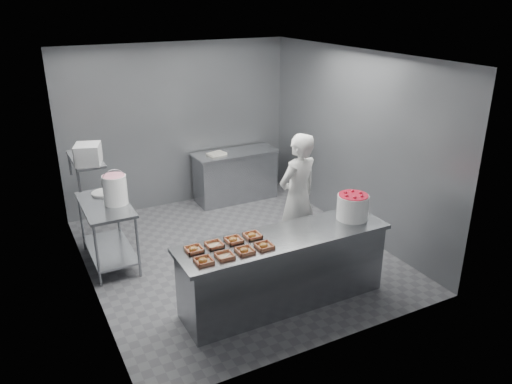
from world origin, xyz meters
TOP-DOWN VIEW (x-y plane):
  - floor at (0.00, 0.00)m, footprint 4.50×4.50m
  - ceiling at (0.00, 0.00)m, footprint 4.50×4.50m
  - wall_back at (0.00, 2.25)m, footprint 4.00×0.04m
  - wall_left at (-2.00, 0.00)m, footprint 0.04×4.50m
  - wall_right at (2.00, 0.00)m, footprint 0.04×4.50m
  - service_counter at (0.00, -1.35)m, footprint 2.60×0.70m
  - prep_table at (-1.65, 0.60)m, footprint 0.60×1.20m
  - back_counter at (0.90, 1.90)m, footprint 1.50×0.60m
  - wall_shelf at (-1.82, 0.60)m, footprint 0.35×0.90m
  - tray_0 at (-1.07, -1.49)m, footprint 0.19×0.18m
  - tray_1 at (-0.83, -1.49)m, footprint 0.19×0.18m
  - tray_2 at (-0.59, -1.49)m, footprint 0.19×0.18m
  - tray_3 at (-0.35, -1.49)m, footprint 0.19×0.18m
  - tray_4 at (-1.07, -1.21)m, footprint 0.19×0.18m
  - tray_5 at (-0.83, -1.21)m, footprint 0.19×0.18m
  - tray_6 at (-0.59, -1.21)m, footprint 0.19×0.18m
  - tray_7 at (-0.35, -1.21)m, footprint 0.19×0.18m
  - worker at (0.76, -0.42)m, footprint 0.75×0.58m
  - strawberry_tub at (0.99, -1.32)m, footprint 0.39×0.39m
  - glaze_bucket at (-1.51, 0.52)m, footprint 0.33×0.31m
  - bucket_lid at (-1.59, 0.96)m, footprint 0.38×0.38m
  - rag at (-1.51, 0.81)m, footprint 0.16×0.14m
  - appliance at (-1.82, 0.33)m, footprint 0.38×0.41m
  - paper_stack at (0.54, 1.90)m, footprint 0.34×0.27m

SIDE VIEW (x-z plane):
  - floor at x=0.00m, z-range 0.00..0.00m
  - back_counter at x=0.90m, z-range 0.00..0.90m
  - service_counter at x=0.00m, z-range 0.00..0.90m
  - prep_table at x=-1.65m, z-range 0.14..1.04m
  - worker at x=0.76m, z-range 0.00..1.81m
  - rag at x=-1.51m, z-range 0.90..0.92m
  - bucket_lid at x=-1.59m, z-range 0.90..0.93m
  - paper_stack at x=0.54m, z-range 0.90..0.94m
  - tray_1 at x=-0.83m, z-range 0.90..0.94m
  - tray_5 at x=-0.83m, z-range 0.90..0.94m
  - tray_0 at x=-1.07m, z-range 0.89..0.95m
  - tray_2 at x=-0.59m, z-range 0.89..0.95m
  - tray_3 at x=-0.35m, z-range 0.89..0.95m
  - tray_4 at x=-1.07m, z-range 0.89..0.95m
  - tray_6 at x=-0.59m, z-range 0.89..0.95m
  - tray_7 at x=-0.35m, z-range 0.89..0.95m
  - strawberry_tub at x=0.99m, z-range 0.91..1.23m
  - glaze_bucket at x=-1.51m, z-range 0.87..1.35m
  - wall_back at x=0.00m, z-range 0.00..2.80m
  - wall_left at x=-2.00m, z-range 0.00..2.80m
  - wall_right at x=2.00m, z-range 0.00..2.80m
  - wall_shelf at x=-1.82m, z-range 1.54..1.56m
  - appliance at x=-1.82m, z-range 1.56..1.81m
  - ceiling at x=0.00m, z-range 2.80..2.80m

